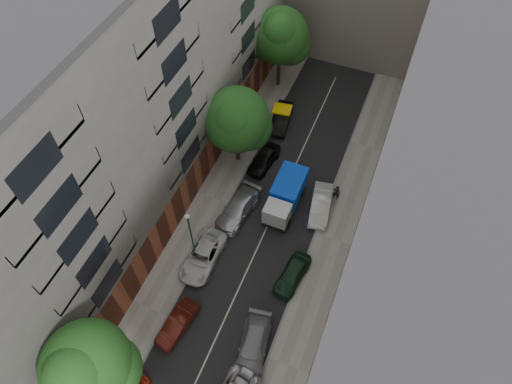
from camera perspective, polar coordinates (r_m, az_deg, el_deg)
The scene contains 20 objects.
ground at distance 39.16m, azimuth 1.88°, elevation -3.33°, with size 120.00×120.00×0.00m, color #4C4C49.
road_surface at distance 39.15m, azimuth 1.88°, elevation -3.32°, with size 8.00×44.00×0.02m, color black.
sidewalk_left at distance 40.41m, azimuth -5.41°, elevation -0.79°, with size 3.00×44.00×0.15m, color gray.
sidewalk_right at distance 38.52m, azimuth 9.59°, elevation -5.81°, with size 3.00×44.00×0.15m, color gray.
building_left at distance 35.30m, azimuth -14.92°, elevation 11.39°, with size 8.00×44.00×20.00m, color #504D4B.
building_right at distance 30.78m, azimuth 21.90°, elevation 0.53°, with size 8.00×44.00×20.00m, color tan.
tarp_truck at distance 38.84m, azimuth 3.71°, elevation -0.40°, with size 2.30×5.62×2.60m.
car_left_1 at distance 34.77m, azimuth -9.77°, elevation -15.93°, with size 1.38×3.94×1.30m, color #4D160F.
car_left_2 at distance 36.73m, azimuth -6.68°, elevation -7.98°, with size 2.36×5.11×1.42m, color silver.
car_left_3 at distance 38.83m, azimuth -2.25°, elevation -2.08°, with size 2.10×5.16×1.50m, color #B3B3B8.
car_left_4 at distance 42.19m, azimuth 0.98°, elevation 4.13°, with size 1.68×4.17×1.42m, color black.
car_left_5 at distance 45.83m, azimuth 3.23°, elevation 9.22°, with size 1.59×4.56×1.50m, color black.
car_right_1 at distance 33.75m, azimuth -0.33°, elevation -18.64°, with size 1.98×4.87×1.41m, color gray.
car_right_2 at distance 35.89m, azimuth 4.55°, elevation -10.21°, with size 1.66×4.13×1.41m, color black.
car_right_3 at distance 39.41m, azimuth 8.08°, elevation -1.59°, with size 1.59×4.55×1.50m, color silver.
tree_near at distance 28.90m, azimuth -20.28°, elevation -19.90°, with size 5.36×5.09×9.37m.
tree_mid at distance 39.24m, azimuth -2.43°, elevation 8.76°, with size 5.93×5.75×7.99m.
tree_far at distance 46.72m, azimuth 3.12°, elevation 18.68°, with size 5.75×5.54×8.94m.
lamp_post at distance 34.03m, azimuth -8.16°, elevation -5.08°, with size 0.36×0.36×6.26m.
pedestrian at distance 40.04m, azimuth 10.01°, elevation -0.07°, with size 0.64×0.42×1.75m, color black.
Camera 1 is at (6.79, -20.14, 32.89)m, focal length 32.00 mm.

